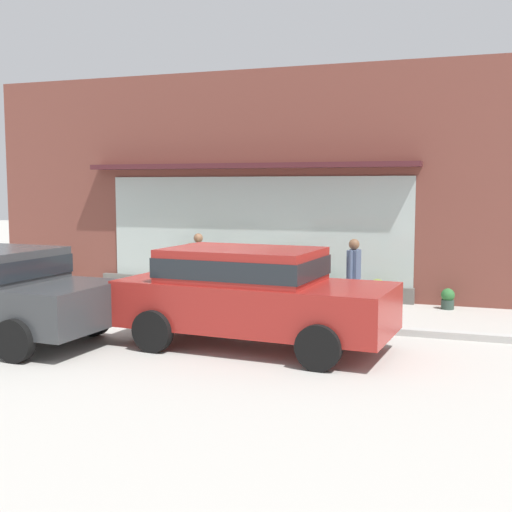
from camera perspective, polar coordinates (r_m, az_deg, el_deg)
ground_plane at (r=13.33m, az=-5.16°, el=-5.30°), size 60.00×60.00×0.00m
curb_strip at (r=13.14m, az=-5.52°, el=-5.21°), size 14.00×0.24×0.12m
storefront at (r=16.02m, az=-0.51°, el=6.02°), size 14.00×0.81×5.35m
fire_hydrant at (r=14.65m, az=-7.54°, el=-2.52°), size 0.43×0.41×0.88m
pedestrian_with_handbag at (r=14.92m, az=-5.07°, el=-0.61°), size 0.57×0.41×1.56m
pedestrian_passerby at (r=13.16m, az=8.41°, el=-1.40°), size 0.24×0.49×1.59m
parked_car_red at (r=10.72m, az=-0.48°, el=-3.04°), size 4.53×2.24×1.62m
potted_plant_corner_tall at (r=14.70m, az=10.41°, el=-3.10°), size 0.37×0.37×0.61m
potted_plant_by_entrance at (r=14.72m, az=16.19°, el=-3.53°), size 0.29×0.29×0.45m
potted_plant_window_left at (r=14.98m, az=6.01°, el=-2.54°), size 0.44×0.44×0.82m
potted_plant_window_center at (r=15.73m, az=-5.66°, el=-1.50°), size 0.24×0.24×1.17m
potted_plant_doorstep at (r=17.84m, az=-16.34°, el=-1.41°), size 0.27×0.27×0.79m
potted_plant_low_front at (r=15.71m, az=-2.02°, el=-2.50°), size 0.38×0.38×0.55m
potted_plant_near_hydrant at (r=15.06m, az=2.73°, el=-2.36°), size 0.52×0.52×0.81m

